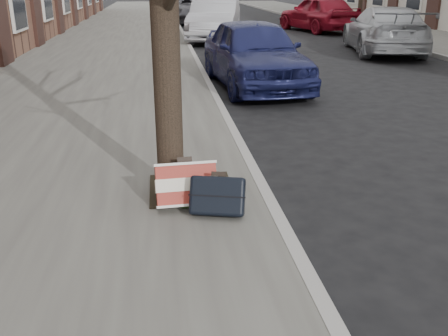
{
  "coord_description": "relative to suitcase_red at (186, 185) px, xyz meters",
  "views": [
    {
      "loc": [
        -2.27,
        -3.54,
        2.15
      ],
      "look_at": [
        -1.71,
        0.8,
        0.49
      ],
      "focal_mm": 40.0,
      "sensor_mm": 36.0,
      "label": 1
    }
  ],
  "objects": [
    {
      "name": "suitcase_navy",
      "position": [
        0.27,
        -0.23,
        -0.02
      ],
      "size": [
        0.56,
        0.41,
        0.39
      ],
      "primitive_type": "cube",
      "rotation": [
        -0.42,
        0.0,
        -0.25
      ],
      "color": "black",
      "rests_on": "near_sidewalk"
    },
    {
      "name": "car_far_front",
      "position": [
        6.74,
        10.79,
        0.36
      ],
      "size": [
        2.94,
        5.15,
        1.41
      ],
      "primitive_type": "imported",
      "rotation": [
        0.0,
        0.0,
        2.93
      ],
      "color": "#9DA0A4",
      "rests_on": "ground"
    },
    {
      "name": "ground",
      "position": [
        2.07,
        -0.8,
        -0.34
      ],
      "size": [
        120.0,
        120.0,
        0.0
      ],
      "primitive_type": "plane",
      "color": "black",
      "rests_on": "ground"
    },
    {
      "name": "suitcase_red",
      "position": [
        0.0,
        0.0,
        0.0
      ],
      "size": [
        0.59,
        0.35,
        0.44
      ],
      "primitive_type": "cube",
      "rotation": [
        -0.42,
        0.0,
        0.07
      ],
      "color": "maroon",
      "rests_on": "near_sidewalk"
    },
    {
      "name": "car_near_back",
      "position": [
        1.87,
        23.01,
        0.36
      ],
      "size": [
        3.05,
        5.34,
        1.41
      ],
      "primitive_type": "imported",
      "rotation": [
        0.0,
        0.0,
        -0.15
      ],
      "color": "#343338",
      "rests_on": "ground"
    },
    {
      "name": "car_near_mid",
      "position": [
        1.92,
        14.76,
        0.43
      ],
      "size": [
        2.55,
        4.9,
        1.54
      ],
      "primitive_type": "imported",
      "rotation": [
        0.0,
        0.0,
        -0.21
      ],
      "color": "#B3B4BA",
      "rests_on": "ground"
    },
    {
      "name": "near_sidewalk",
      "position": [
        -1.63,
        14.2,
        -0.28
      ],
      "size": [
        5.0,
        70.0,
        0.12
      ],
      "primitive_type": "cube",
      "color": "slate",
      "rests_on": "ground"
    },
    {
      "name": "car_near_front",
      "position": [
        1.79,
        6.13,
        0.37
      ],
      "size": [
        2.0,
        4.29,
        1.42
      ],
      "primitive_type": "imported",
      "rotation": [
        0.0,
        0.0,
        0.08
      ],
      "color": "#191D4D",
      "rests_on": "ground"
    },
    {
      "name": "far_sidewalk",
      "position": [
        9.87,
        14.2,
        -0.28
      ],
      "size": [
        4.0,
        70.0,
        0.12
      ],
      "primitive_type": "cube",
      "color": "slate",
      "rests_on": "ground"
    },
    {
      "name": "dirt_patch",
      "position": [
        0.07,
        0.4,
        -0.21
      ],
      "size": [
        0.85,
        0.85,
        0.02
      ],
      "primitive_type": "cube",
      "color": "black",
      "rests_on": "near_sidewalk"
    },
    {
      "name": "car_far_back",
      "position": [
        6.82,
        17.8,
        0.43
      ],
      "size": [
        2.89,
        4.83,
        1.54
      ],
      "primitive_type": "imported",
      "rotation": [
        0.0,
        0.0,
        3.39
      ],
      "color": "maroon",
      "rests_on": "ground"
    }
  ]
}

